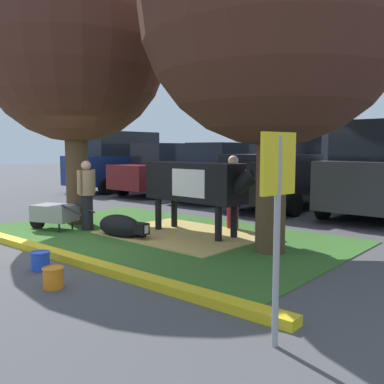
{
  "coord_description": "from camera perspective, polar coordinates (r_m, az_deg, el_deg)",
  "views": [
    {
      "loc": [
        6.8,
        -4.39,
        1.84
      ],
      "look_at": [
        0.89,
        2.51,
        0.9
      ],
      "focal_mm": 39.97,
      "sensor_mm": 36.0,
      "label": 1
    }
  ],
  "objects": [
    {
      "name": "pickup_truck_black",
      "position": [
        13.8,
        13.38,
        2.73
      ],
      "size": [
        2.22,
        5.4,
        2.42
      ],
      "color": "black",
      "rests_on": "ground"
    },
    {
      "name": "cow_holstein",
      "position": [
        8.87,
        0.84,
        1.25
      ],
      "size": [
        3.14,
        0.81,
        1.58
      ],
      "color": "black",
      "rests_on": "ground"
    },
    {
      "name": "ground_plane",
      "position": [
        8.3,
        -16.28,
        -7.14
      ],
      "size": [
        80.0,
        80.0,
        0.0
      ],
      "primitive_type": "plane",
      "color": "#4C4C4F"
    },
    {
      "name": "person_visitor_near",
      "position": [
        8.29,
        10.15,
        -0.67
      ],
      "size": [
        0.34,
        0.52,
        1.68
      ],
      "color": "#23478C",
      "rests_on": "ground"
    },
    {
      "name": "sedan_silver",
      "position": [
        16.91,
        -3.64,
        2.99
      ],
      "size": [
        2.02,
        4.4,
        2.02
      ],
      "color": "maroon",
      "rests_on": "ground"
    },
    {
      "name": "bucket_orange",
      "position": [
        6.0,
        -18.01,
        -10.76
      ],
      "size": [
        0.29,
        0.29,
        0.28
      ],
      "color": "orange",
      "rests_on": "ground"
    },
    {
      "name": "shade_tree_left",
      "position": [
        10.86,
        -15.49,
        17.82
      ],
      "size": [
        4.34,
        4.34,
        6.32
      ],
      "color": "#4C3823",
      "rests_on": "ground"
    },
    {
      "name": "parking_sign",
      "position": [
        3.91,
        11.36,
        -0.7
      ],
      "size": [
        0.12,
        0.44,
        1.98
      ],
      "color": "#99999E",
      "rests_on": "ground"
    },
    {
      "name": "person_handler",
      "position": [
        9.6,
        5.48,
        0.26
      ],
      "size": [
        0.53,
        0.34,
        1.67
      ],
      "color": "maroon",
      "rests_on": "ground"
    },
    {
      "name": "curb_yellow",
      "position": [
        7.57,
        -17.42,
        -7.98
      ],
      "size": [
        8.73,
        0.24,
        0.12
      ],
      "primitive_type": "cube",
      "color": "yellow",
      "rests_on": "ground"
    },
    {
      "name": "wheelbarrow",
      "position": [
        10.01,
        -17.97,
        -2.73
      ],
      "size": [
        1.61,
        0.94,
        0.63
      ],
      "color": "gray",
      "rests_on": "ground"
    },
    {
      "name": "bucket_blue",
      "position": [
        6.94,
        -19.58,
        -8.57
      ],
      "size": [
        0.3,
        0.3,
        0.28
      ],
      "color": "blue",
      "rests_on": "ground"
    },
    {
      "name": "shade_tree_right",
      "position": [
        7.83,
        10.92,
        22.71
      ],
      "size": [
        4.55,
        4.55,
        6.41
      ],
      "color": "#4C3823",
      "rests_on": "ground"
    },
    {
      "name": "person_visitor_far",
      "position": [
        9.76,
        -13.88,
        -0.17
      ],
      "size": [
        0.34,
        0.52,
        1.56
      ],
      "color": "black",
      "rests_on": "ground"
    },
    {
      "name": "suv_black",
      "position": [
        18.7,
        -9.65,
        4.08
      ],
      "size": [
        2.12,
        4.6,
        2.52
      ],
      "color": "navy",
      "rests_on": "ground"
    },
    {
      "name": "suv_dark_grey",
      "position": [
        12.54,
        23.99,
        2.79
      ],
      "size": [
        2.12,
        4.6,
        2.52
      ],
      "color": "#3D3D42",
      "rests_on": "ground"
    },
    {
      "name": "hay_bedding",
      "position": [
        9.04,
        -1.24,
        -5.67
      ],
      "size": [
        3.27,
        2.49,
        0.04
      ],
      "primitive_type": "cube",
      "rotation": [
        0.0,
        0.0,
        -0.03
      ],
      "color": "tan",
      "rests_on": "ground"
    },
    {
      "name": "sedan_blue",
      "position": [
        15.07,
        4.08,
        2.64
      ],
      "size": [
        2.02,
        4.4,
        2.02
      ],
      "color": "navy",
      "rests_on": "ground"
    },
    {
      "name": "grass_island",
      "position": [
        9.08,
        -4.12,
        -5.74
      ],
      "size": [
        7.53,
        4.6,
        0.02
      ],
      "primitive_type": "cube",
      "color": "#386B28",
      "rests_on": "ground"
    },
    {
      "name": "calf_lying",
      "position": [
        8.88,
        -9.45,
        -4.56
      ],
      "size": [
        1.32,
        0.55,
        0.48
      ],
      "color": "black",
      "rests_on": "ground"
    }
  ]
}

